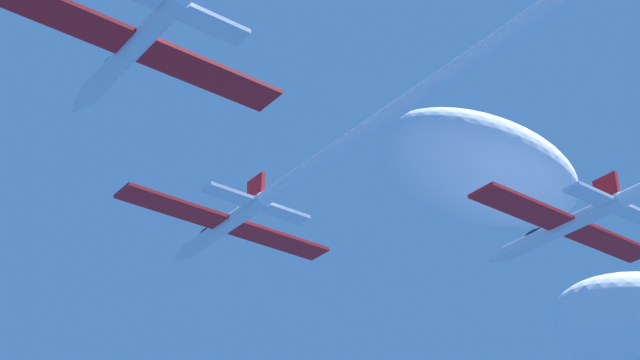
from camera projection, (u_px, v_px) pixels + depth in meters
jet_lead at (319, 162)px, 68.71m from camera, size 18.90×50.51×3.13m
cloud_wispy at (481, 171)px, 158.48m from camera, size 41.46×22.80×14.51m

